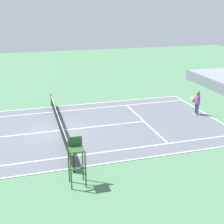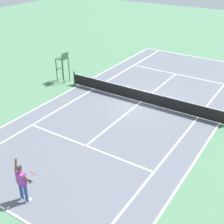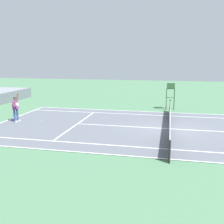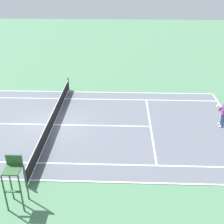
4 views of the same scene
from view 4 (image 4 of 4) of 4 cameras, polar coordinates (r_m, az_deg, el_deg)
ground_plane at (r=19.59m, az=-11.42°, el=-2.51°), size 80.00×80.00×0.00m
court at (r=19.58m, az=-11.42°, el=-2.49°), size 11.08×23.88×0.03m
net at (r=19.34m, az=-11.56°, el=-1.17°), size 11.98×0.10×1.07m
tennis_player at (r=19.94m, az=21.10°, el=-0.11°), size 0.79×0.62×2.08m
tennis_ball at (r=19.45m, az=16.09°, el=-3.22°), size 0.07×0.07×0.07m
umpire_chair at (r=13.19m, az=-18.67°, el=-11.85°), size 0.77×0.77×2.44m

